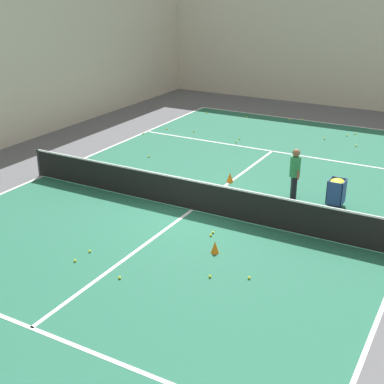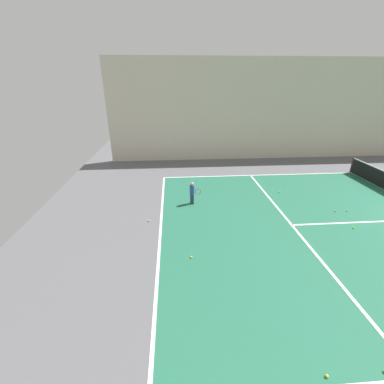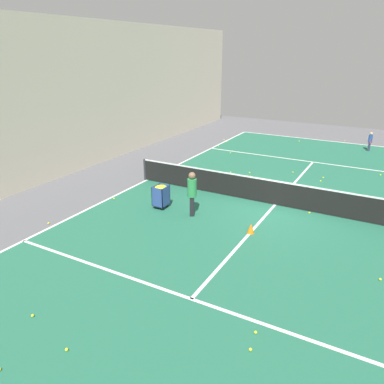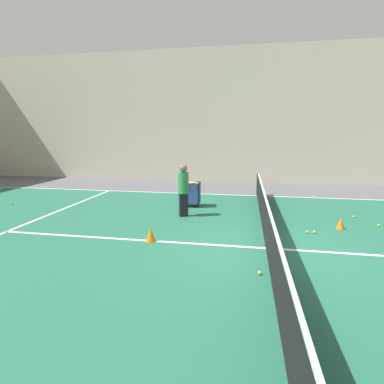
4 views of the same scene
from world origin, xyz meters
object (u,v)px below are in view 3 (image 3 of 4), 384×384
at_px(training_cone_1, 251,228).
at_px(training_cone_0, 250,178).
at_px(coach_at_net, 192,191).
at_px(player_near_baseline, 370,140).
at_px(tennis_net, 276,193).
at_px(ball_cart, 161,192).

bearing_deg(training_cone_1, training_cone_0, -69.01).
distance_m(coach_at_net, training_cone_1, 2.48).
relative_size(player_near_baseline, training_cone_1, 3.31).
relative_size(training_cone_0, training_cone_1, 0.98).
height_order(player_near_baseline, training_cone_1, player_near_baseline).
bearing_deg(coach_at_net, player_near_baseline, -46.81).
relative_size(coach_at_net, training_cone_1, 4.87).
distance_m(coach_at_net, training_cone_0, 4.51).
bearing_deg(training_cone_1, player_near_baseline, -99.93).
bearing_deg(training_cone_1, tennis_net, -89.72).
xyz_separation_m(training_cone_0, training_cone_1, (-1.81, 4.72, 0.00)).
distance_m(ball_cart, training_cone_0, 4.79).
xyz_separation_m(player_near_baseline, training_cone_1, (2.31, 13.23, -0.46)).
bearing_deg(tennis_net, ball_cart, 32.58).
distance_m(tennis_net, training_cone_0, 2.75).
distance_m(player_near_baseline, training_cone_0, 9.46).
xyz_separation_m(tennis_net, training_cone_1, (-0.01, 2.67, -0.34)).
distance_m(ball_cart, training_cone_1, 3.72).
relative_size(tennis_net, ball_cart, 13.85).
xyz_separation_m(ball_cart, training_cone_0, (-1.87, -4.39, -0.45)).
height_order(tennis_net, ball_cart, tennis_net).
relative_size(tennis_net, training_cone_1, 36.89).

